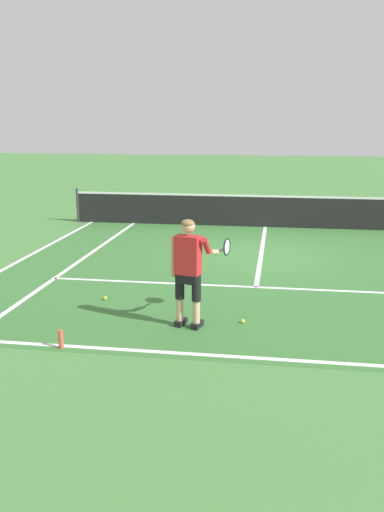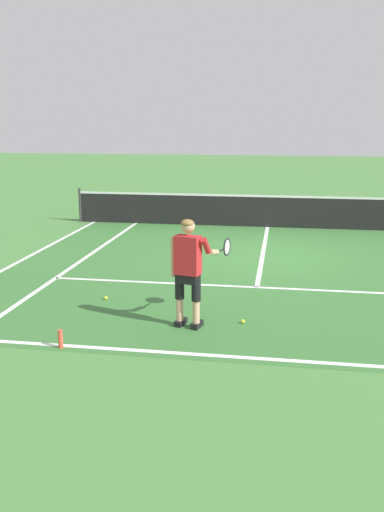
# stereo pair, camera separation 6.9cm
# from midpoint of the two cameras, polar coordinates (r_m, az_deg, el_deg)

# --- Properties ---
(ground_plane) EXTENTS (80.00, 80.00, 0.00)m
(ground_plane) POSITION_cam_midpoint_polar(r_m,az_deg,el_deg) (13.43, 7.33, -0.03)
(ground_plane) COLOR #477F3D
(court_inner_surface) EXTENTS (10.98, 10.15, 0.00)m
(court_inner_surface) POSITION_cam_midpoint_polar(r_m,az_deg,el_deg) (12.39, 7.14, -1.17)
(court_inner_surface) COLOR #387033
(court_inner_surface) RESTS_ON ground
(line_baseline) EXTENTS (10.98, 0.10, 0.01)m
(line_baseline) POSITION_cam_midpoint_polar(r_m,az_deg,el_deg) (7.78, 5.64, -10.26)
(line_baseline) COLOR white
(line_baseline) RESTS_ON ground
(line_service) EXTENTS (8.23, 0.10, 0.01)m
(line_service) POSITION_cam_midpoint_polar(r_m,az_deg,el_deg) (10.93, 6.81, -3.18)
(line_service) COLOR white
(line_service) RESTS_ON ground
(line_centre_service) EXTENTS (0.10, 6.40, 0.01)m
(line_centre_service) POSITION_cam_midpoint_polar(r_m,az_deg,el_deg) (14.02, 7.43, 0.56)
(line_centre_service) COLOR white
(line_centre_service) RESTS_ON ground
(line_singles_left) EXTENTS (0.10, 9.75, 0.01)m
(line_singles_left) POSITION_cam_midpoint_polar(r_m,az_deg,el_deg) (13.19, -11.02, -0.41)
(line_singles_left) COLOR white
(line_singles_left) RESTS_ON ground
(line_doubles_left) EXTENTS (0.10, 9.75, 0.01)m
(line_doubles_left) POSITION_cam_midpoint_polar(r_m,az_deg,el_deg) (13.72, -16.41, -0.18)
(line_doubles_left) COLOR white
(line_doubles_left) RESTS_ON ground
(tennis_net) EXTENTS (11.96, 0.08, 1.07)m
(tennis_net) POSITION_cam_midpoint_polar(r_m,az_deg,el_deg) (17.07, 7.87, 4.58)
(tennis_net) COLOR #333338
(tennis_net) RESTS_ON ground
(tennis_player) EXTENTS (0.85, 1.05, 1.71)m
(tennis_player) POSITION_cam_midpoint_polar(r_m,az_deg,el_deg) (8.55, -0.08, -0.98)
(tennis_player) COLOR black
(tennis_player) RESTS_ON ground
(tennis_ball_near_feet) EXTENTS (0.07, 0.07, 0.07)m
(tennis_ball_near_feet) POSITION_cam_midpoint_polar(r_m,az_deg,el_deg) (10.23, -8.59, -4.25)
(tennis_ball_near_feet) COLOR #CCE02D
(tennis_ball_near_feet) RESTS_ON ground
(tennis_ball_by_baseline) EXTENTS (0.07, 0.07, 0.07)m
(tennis_ball_by_baseline) POSITION_cam_midpoint_polar(r_m,az_deg,el_deg) (9.01, 5.42, -6.65)
(tennis_ball_by_baseline) COLOR #CCE02D
(tennis_ball_by_baseline) RESTS_ON ground
(water_bottle) EXTENTS (0.07, 0.07, 0.27)m
(water_bottle) POSITION_cam_midpoint_polar(r_m,az_deg,el_deg) (8.22, -13.03, -8.23)
(water_bottle) COLOR #E04C38
(water_bottle) RESTS_ON ground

